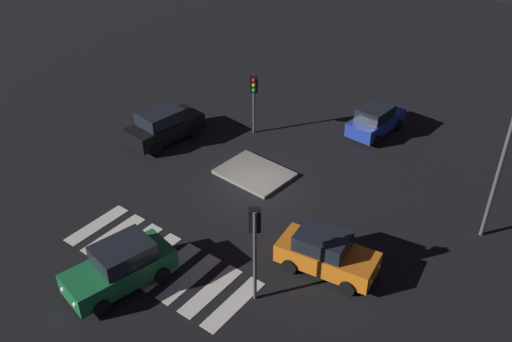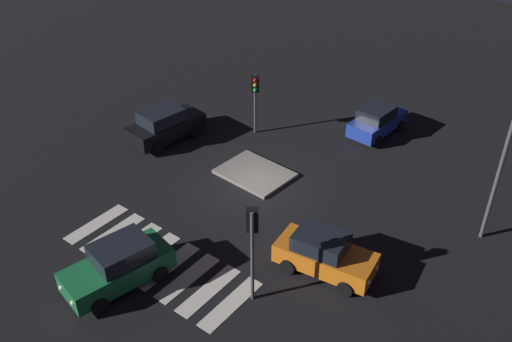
{
  "view_description": "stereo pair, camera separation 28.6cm",
  "coord_description": "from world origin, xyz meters",
  "px_view_note": "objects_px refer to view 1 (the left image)",
  "views": [
    {
      "loc": [
        13.79,
        -18.31,
        16.06
      ],
      "look_at": [
        0.0,
        0.0,
        1.0
      ],
      "focal_mm": 39.0,
      "sensor_mm": 36.0,
      "label": 1
    },
    {
      "loc": [
        14.02,
        -18.14,
        16.06
      ],
      "look_at": [
        0.0,
        0.0,
        1.0
      ],
      "focal_mm": 39.0,
      "sensor_mm": 36.0,
      "label": 2
    }
  ],
  "objects_px": {
    "car_green": "(120,266)",
    "street_lamp": "(509,138)",
    "traffic_island": "(255,173)",
    "traffic_light_east": "(255,232)",
    "car_orange": "(326,253)",
    "car_blue": "(376,120)",
    "traffic_light_west": "(254,90)",
    "car_black": "(164,126)"
  },
  "relations": [
    {
      "from": "car_blue",
      "to": "car_black",
      "type": "relative_size",
      "value": 0.89
    },
    {
      "from": "car_black",
      "to": "traffic_light_east",
      "type": "relative_size",
      "value": 1.1
    },
    {
      "from": "street_lamp",
      "to": "car_green",
      "type": "bearing_deg",
      "value": -131.78
    },
    {
      "from": "car_blue",
      "to": "street_lamp",
      "type": "height_order",
      "value": "street_lamp"
    },
    {
      "from": "car_blue",
      "to": "car_black",
      "type": "distance_m",
      "value": 12.2
    },
    {
      "from": "car_green",
      "to": "car_orange",
      "type": "bearing_deg",
      "value": 144.79
    },
    {
      "from": "traffic_island",
      "to": "traffic_light_west",
      "type": "height_order",
      "value": "traffic_light_west"
    },
    {
      "from": "traffic_island",
      "to": "traffic_light_west",
      "type": "xyz_separation_m",
      "value": [
        -2.66,
        3.46,
        2.69
      ]
    },
    {
      "from": "car_green",
      "to": "traffic_light_west",
      "type": "xyz_separation_m",
      "value": [
        -3.21,
        12.94,
        1.85
      ]
    },
    {
      "from": "traffic_island",
      "to": "traffic_light_east",
      "type": "bearing_deg",
      "value": -52.8
    },
    {
      "from": "car_green",
      "to": "traffic_light_west",
      "type": "height_order",
      "value": "traffic_light_west"
    },
    {
      "from": "traffic_light_east",
      "to": "car_green",
      "type": "bearing_deg",
      "value": 83.38
    },
    {
      "from": "car_black",
      "to": "traffic_light_east",
      "type": "bearing_deg",
      "value": -112.49
    },
    {
      "from": "car_black",
      "to": "traffic_light_east",
      "type": "distance_m",
      "value": 13.39
    },
    {
      "from": "traffic_light_west",
      "to": "traffic_light_east",
      "type": "xyz_separation_m",
      "value": [
        7.83,
        -10.27,
        0.42
      ]
    },
    {
      "from": "car_black",
      "to": "traffic_light_west",
      "type": "bearing_deg",
      "value": -37.0
    },
    {
      "from": "traffic_island",
      "to": "traffic_light_west",
      "type": "bearing_deg",
      "value": 127.59
    },
    {
      "from": "car_green",
      "to": "car_black",
      "type": "bearing_deg",
      "value": -131.64
    },
    {
      "from": "car_green",
      "to": "street_lamp",
      "type": "relative_size",
      "value": 0.63
    },
    {
      "from": "traffic_light_east",
      "to": "street_lamp",
      "type": "height_order",
      "value": "street_lamp"
    },
    {
      "from": "car_orange",
      "to": "traffic_light_east",
      "type": "xyz_separation_m",
      "value": [
        -1.41,
        -2.92,
        2.32
      ]
    },
    {
      "from": "car_orange",
      "to": "car_green",
      "type": "bearing_deg",
      "value": -144.97
    },
    {
      "from": "traffic_light_west",
      "to": "traffic_light_east",
      "type": "height_order",
      "value": "traffic_light_east"
    },
    {
      "from": "car_blue",
      "to": "traffic_island",
      "type": "bearing_deg",
      "value": 163.88
    },
    {
      "from": "car_blue",
      "to": "street_lamp",
      "type": "bearing_deg",
      "value": -119.76
    },
    {
      "from": "traffic_island",
      "to": "car_green",
      "type": "distance_m",
      "value": 9.53
    },
    {
      "from": "car_orange",
      "to": "traffic_light_east",
      "type": "relative_size",
      "value": 1.01
    },
    {
      "from": "traffic_island",
      "to": "car_black",
      "type": "bearing_deg",
      "value": -177.91
    },
    {
      "from": "traffic_light_east",
      "to": "car_black",
      "type": "bearing_deg",
      "value": 23.43
    },
    {
      "from": "traffic_light_west",
      "to": "car_orange",
      "type": "bearing_deg",
      "value": 13.3
    },
    {
      "from": "car_black",
      "to": "traffic_light_west",
      "type": "distance_m",
      "value": 5.47
    },
    {
      "from": "car_blue",
      "to": "traffic_light_east",
      "type": "xyz_separation_m",
      "value": [
        2.24,
        -14.59,
        2.34
      ]
    },
    {
      "from": "car_orange",
      "to": "car_blue",
      "type": "bearing_deg",
      "value": 99.59
    },
    {
      "from": "car_black",
      "to": "street_lamp",
      "type": "xyz_separation_m",
      "value": [
        17.3,
        2.48,
        4.03
      ]
    },
    {
      "from": "car_green",
      "to": "traffic_light_west",
      "type": "bearing_deg",
      "value": -154.11
    },
    {
      "from": "traffic_light_east",
      "to": "street_lamp",
      "type": "bearing_deg",
      "value": -69.57
    },
    {
      "from": "car_green",
      "to": "street_lamp",
      "type": "xyz_separation_m",
      "value": [
        10.49,
        11.73,
        4.05
      ]
    },
    {
      "from": "traffic_light_east",
      "to": "car_orange",
      "type": "bearing_deg",
      "value": -62.49
    },
    {
      "from": "car_orange",
      "to": "street_lamp",
      "type": "distance_m",
      "value": 8.62
    },
    {
      "from": "traffic_light_west",
      "to": "car_black",
      "type": "bearing_deg",
      "value": -82.63
    },
    {
      "from": "traffic_light_east",
      "to": "car_blue",
      "type": "bearing_deg",
      "value": -27.94
    },
    {
      "from": "car_green",
      "to": "street_lamp",
      "type": "height_order",
      "value": "street_lamp"
    }
  ]
}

